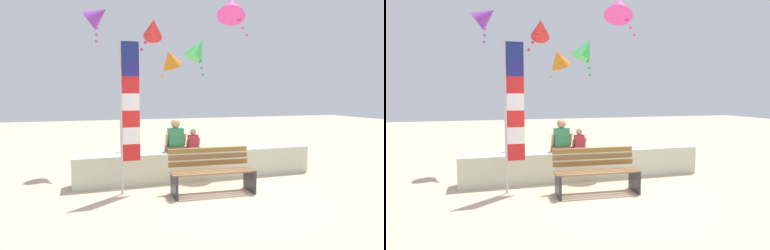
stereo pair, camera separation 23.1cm
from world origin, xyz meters
TOP-DOWN VIEW (x-y plane):
  - ground_plane at (0.00, 0.00)m, footprint 40.00×40.00m
  - seawall_ledge at (0.00, 1.29)m, footprint 5.63×0.58m
  - park_bench at (-0.13, 0.13)m, footprint 1.72×0.70m
  - person_adult at (-0.55, 1.34)m, footprint 0.49×0.36m
  - person_child at (-0.13, 1.34)m, footprint 0.33×0.24m
  - flag_banner at (-1.73, 0.59)m, footprint 0.39×0.05m
  - kite_green at (0.45, 2.70)m, footprint 0.77×0.73m
  - kite_purple at (-2.14, 3.11)m, footprint 0.84×0.76m
  - kite_orange at (-0.04, 3.77)m, footprint 0.93×0.93m
  - kite_red at (-0.83, 2.45)m, footprint 0.63×0.78m
  - kite_magenta at (1.18, 2.14)m, footprint 1.09×1.17m

SIDE VIEW (x-z plane):
  - ground_plane at x=0.00m, z-range 0.00..0.00m
  - seawall_ledge at x=0.00m, z-range 0.00..0.67m
  - park_bench at x=-0.13m, z-range -0.02..0.86m
  - person_child at x=-0.13m, z-range 0.61..1.11m
  - person_adult at x=-0.55m, z-range 0.58..1.33m
  - flag_banner at x=-1.73m, z-range 0.21..3.20m
  - kite_orange at x=-0.04m, z-range 2.57..3.50m
  - kite_green at x=0.45m, z-range 2.63..3.77m
  - kite_red at x=-0.83m, z-range 3.16..4.09m
  - kite_purple at x=-2.14m, z-range 3.43..4.57m
  - kite_magenta at x=1.18m, z-range 3.63..4.82m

